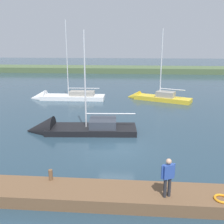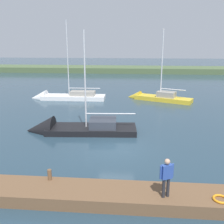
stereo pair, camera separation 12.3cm
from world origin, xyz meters
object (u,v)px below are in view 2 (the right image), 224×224
life_ring_buoy (221,199)px  person_on_dock (167,175)px  mooring_post_near (50,175)px  sailboat_far_left (70,130)px  sailboat_inner_slip (63,98)px  sailboat_near_dock (155,99)px

life_ring_buoy → person_on_dock: 2.48m
mooring_post_near → sailboat_far_left: size_ratio=0.06×
sailboat_inner_slip → sailboat_far_left: size_ratio=1.18×
life_ring_buoy → sailboat_far_left: sailboat_far_left is taller
mooring_post_near → sailboat_inner_slip: size_ratio=0.05×
life_ring_buoy → person_on_dock: bearing=-1.3°
life_ring_buoy → sailboat_inner_slip: 25.00m
life_ring_buoy → mooring_post_near: bearing=-7.7°
sailboat_inner_slip → sailboat_near_dock: 11.51m
sailboat_near_dock → sailboat_far_left: bearing=82.8°
sailboat_near_dock → person_on_dock: 22.10m
sailboat_inner_slip → mooring_post_near: bearing=102.9°
sailboat_near_dock → person_on_dock: sailboat_near_dock is taller
mooring_post_near → sailboat_far_left: bearing=-82.3°
mooring_post_near → sailboat_near_dock: bearing=-107.2°
life_ring_buoy → sailboat_near_dock: bearing=-87.0°
person_on_dock → mooring_post_near: bearing=54.4°
mooring_post_near → life_ring_buoy: mooring_post_near is taller
mooring_post_near → person_on_dock: size_ratio=0.30×
mooring_post_near → life_ring_buoy: (-7.65, 1.03, -0.21)m
mooring_post_near → person_on_dock: person_on_dock is taller
life_ring_buoy → sailboat_near_dock: size_ratio=0.07×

